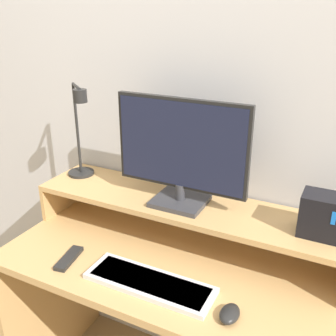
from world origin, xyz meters
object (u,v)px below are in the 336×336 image
keyboard (150,283)px  router_dock (322,215)px  monitor (181,152)px  remote_control (69,258)px  desk_lamp (80,135)px  mouse (230,314)px

keyboard → router_dock: bearing=31.9°
monitor → remote_control: 0.57m
desk_lamp → keyboard: (0.50, -0.31, -0.35)m
desk_lamp → router_dock: bearing=-1.0°
desk_lamp → monitor: bearing=-2.6°
monitor → keyboard: monitor is taller
mouse → remote_control: bearing=178.8°
desk_lamp → remote_control: bearing=-62.6°
desk_lamp → remote_control: desk_lamp is taller
desk_lamp → router_dock: size_ratio=2.84×
desk_lamp → router_dock: desk_lamp is taller
monitor → router_dock: size_ratio=3.54×
desk_lamp → mouse: size_ratio=4.55×
router_dock → remote_control: size_ratio=0.96×
router_dock → mouse: router_dock is taller
keyboard → mouse: size_ratio=4.92×
router_dock → keyboard: router_dock is taller
desk_lamp → router_dock: (0.98, -0.02, -0.13)m
router_dock → mouse: bearing=-120.7°
mouse → keyboard: bearing=175.3°
desk_lamp → keyboard: desk_lamp is taller
monitor → remote_control: size_ratio=3.40×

